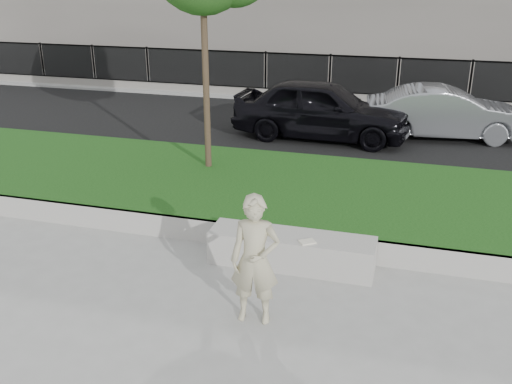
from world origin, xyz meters
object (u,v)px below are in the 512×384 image
(car_silver, at_px, (445,113))
(book, at_px, (307,242))
(man, at_px, (255,260))
(stone_bench, at_px, (291,250))
(car_dark, at_px, (321,109))

(car_silver, bearing_deg, book, 157.74)
(man, distance_m, book, 1.43)
(stone_bench, height_order, car_silver, car_silver)
(stone_bench, height_order, book, book)
(stone_bench, bearing_deg, car_silver, 73.43)
(man, height_order, book, man)
(stone_bench, relative_size, book, 11.25)
(man, distance_m, car_dark, 8.46)
(car_dark, bearing_deg, car_silver, -71.63)
(book, bearing_deg, car_dark, 62.81)
(car_dark, relative_size, car_silver, 1.12)
(car_dark, distance_m, car_silver, 3.24)
(stone_bench, bearing_deg, book, -33.98)
(stone_bench, xyz_separation_m, book, (0.27, -0.18, 0.27))
(man, xyz_separation_m, car_silver, (2.46, 9.34, -0.14))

